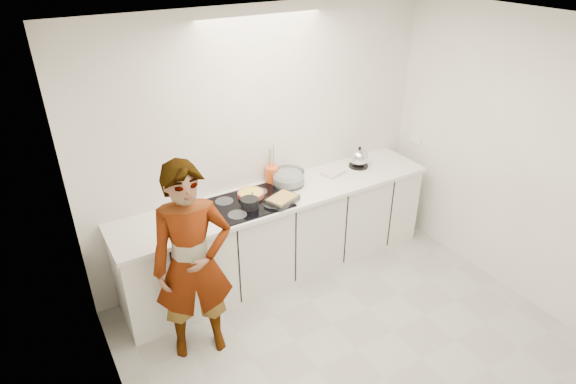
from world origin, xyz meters
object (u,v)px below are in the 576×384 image
mixing_bowl (289,178)px  utensil_crock (272,175)px  saucepan (250,203)px  kettle (359,158)px  hob (248,203)px  baking_dish (282,199)px  cook (193,264)px  tart_dish (251,194)px

mixing_bowl → utensil_crock: (-0.12, 0.13, 0.02)m
saucepan → kettle: 1.41m
hob → utensil_crock: bearing=34.2°
hob → mixing_bowl: bearing=15.5°
baking_dish → cook: size_ratio=0.20×
mixing_bowl → tart_dish: bearing=-174.8°
baking_dish → kettle: size_ratio=1.43×
cook → tart_dish: bearing=51.1°
mixing_bowl → baking_dish: bearing=-129.5°
kettle → hob: bearing=-175.5°
saucepan → kettle: kettle is taller
kettle → cook: size_ratio=0.14×
hob → tart_dish: bearing=52.8°
utensil_crock → kettle: bearing=-9.7°
saucepan → baking_dish: size_ratio=0.60×
tart_dish → mixing_bowl: 0.44m
hob → utensil_crock: size_ratio=4.31×
kettle → saucepan: bearing=-172.2°
mixing_bowl → kettle: kettle is taller
tart_dish → kettle: size_ratio=1.29×
kettle → cook: cook is taller
kettle → utensil_crock: bearing=170.3°
cook → utensil_crock: bearing=48.6°
baking_dish → saucepan: bearing=166.7°
tart_dish → cook: size_ratio=0.18×
tart_dish → saucepan: 0.22m
hob → kettle: (1.37, 0.11, 0.09)m
tart_dish → baking_dish: bearing=-53.2°
tart_dish → kettle: 1.29m
tart_dish → saucepan: (-0.11, -0.19, 0.02)m
saucepan → utensil_crock: same height
utensil_crock → baking_dish: bearing=-106.9°
cook → kettle: bearing=30.5°
tart_dish → cook: bearing=-142.7°
hob → mixing_bowl: mixing_bowl is taller
tart_dish → kettle: kettle is taller
hob → cook: bearing=-144.8°
baking_dish → cook: cook is taller
utensil_crock → cook: bearing=-145.2°
hob → baking_dish: bearing=-29.8°
tart_dish → utensil_crock: size_ratio=1.81×
utensil_crock → cook: 1.41m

